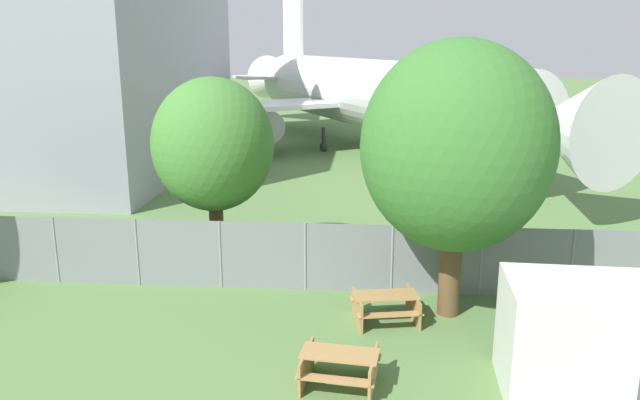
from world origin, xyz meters
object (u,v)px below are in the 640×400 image
at_px(airplane, 367,94).
at_px(picnic_bench_open_grass, 386,305).
at_px(picnic_bench_near_cabin, 339,365).
at_px(tree_left_of_cabin, 213,145).
at_px(portable_cabin, 610,341).
at_px(tree_behind_benches, 457,147).

xyz_separation_m(airplane, picnic_bench_open_grass, (0.76, -26.09, -3.30)).
distance_m(airplane, picnic_bench_near_cabin, 29.52).
relative_size(picnic_bench_open_grass, tree_left_of_cabin, 0.31).
height_order(airplane, tree_left_of_cabin, airplane).
height_order(airplane, portable_cabin, airplane).
height_order(picnic_bench_open_grass, tree_left_of_cabin, tree_left_of_cabin).
relative_size(tree_left_of_cabin, tree_behind_benches, 0.84).
distance_m(portable_cabin, tree_left_of_cabin, 12.13).
distance_m(tree_left_of_cabin, tree_behind_benches, 7.55).
height_order(airplane, picnic_bench_near_cabin, airplane).
xyz_separation_m(portable_cabin, tree_left_of_cabin, (-9.84, 6.50, 2.87)).
height_order(airplane, tree_behind_benches, airplane).
xyz_separation_m(airplane, tree_left_of_cabin, (-4.55, -22.73, 0.31)).
xyz_separation_m(tree_left_of_cabin, tree_behind_benches, (7.03, -2.73, 0.50)).
bearing_deg(tree_left_of_cabin, tree_behind_benches, -21.26).
relative_size(airplane, tree_behind_benches, 5.08).
relative_size(picnic_bench_open_grass, tree_behind_benches, 0.27).
distance_m(picnic_bench_near_cabin, tree_behind_benches, 6.29).
bearing_deg(picnic_bench_near_cabin, portable_cabin, 1.09).
relative_size(portable_cabin, tree_behind_benches, 0.60).
xyz_separation_m(picnic_bench_near_cabin, tree_left_of_cabin, (-4.26, 6.60, 3.62)).
xyz_separation_m(picnic_bench_open_grass, tree_left_of_cabin, (-5.31, 3.36, 3.61)).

